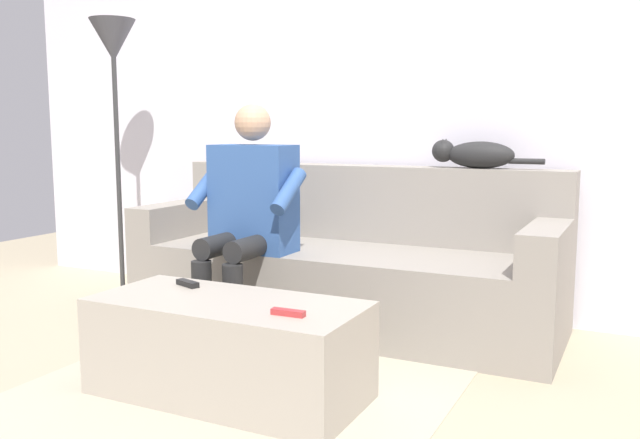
% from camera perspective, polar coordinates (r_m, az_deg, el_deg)
% --- Properties ---
extents(ground_plane, '(8.00, 8.00, 0.00)m').
position_cam_1_polar(ground_plane, '(3.13, -3.47, -12.13)').
color(ground_plane, tan).
extents(back_wall, '(5.31, 0.06, 2.48)m').
position_cam_1_polar(back_wall, '(4.03, 4.94, 10.22)').
color(back_wall, silver).
rests_on(back_wall, ground).
extents(couch, '(2.29, 0.82, 0.85)m').
position_cam_1_polar(couch, '(3.69, 2.24, -4.16)').
color(couch, gray).
rests_on(couch, ground).
extents(coffee_table, '(1.09, 0.50, 0.39)m').
position_cam_1_polar(coffee_table, '(2.74, -7.80, -10.78)').
color(coffee_table, '#A89E8E').
rests_on(coffee_table, ground).
extents(person_solo_seated, '(0.58, 0.50, 1.19)m').
position_cam_1_polar(person_solo_seated, '(3.45, -6.14, 1.02)').
color(person_solo_seated, '#335693').
rests_on(person_solo_seated, ground).
extents(cat_on_backrest, '(0.59, 0.15, 0.16)m').
position_cam_1_polar(cat_on_backrest, '(3.67, 12.90, 5.43)').
color(cat_on_backrest, black).
rests_on(cat_on_backrest, couch).
extents(remote_red, '(0.13, 0.04, 0.02)m').
position_cam_1_polar(remote_red, '(2.45, -2.72, -7.90)').
color(remote_red, '#B73333').
rests_on(remote_red, coffee_table).
extents(remote_black, '(0.13, 0.08, 0.02)m').
position_cam_1_polar(remote_black, '(2.94, -11.17, -5.34)').
color(remote_black, black).
rests_on(remote_black, coffee_table).
extents(floor_rug, '(1.68, 1.79, 0.01)m').
position_cam_1_polar(floor_rug, '(2.91, -6.22, -13.66)').
color(floor_rug, '#B7AD93').
rests_on(floor_rug, ground).
extents(floor_lamp, '(0.28, 0.28, 1.73)m').
position_cam_1_polar(floor_lamp, '(4.43, -17.10, 12.64)').
color(floor_lamp, '#2D2D2D').
rests_on(floor_lamp, ground).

